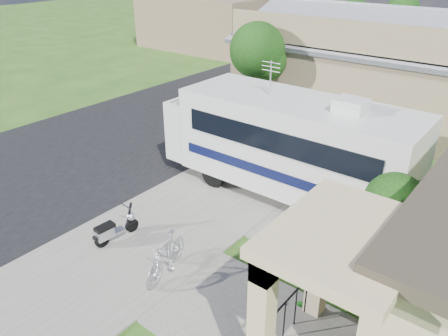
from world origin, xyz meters
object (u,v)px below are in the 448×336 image
Objects in this scene: scooter at (114,229)px; bicycle at (166,258)px; motorhome at (287,142)px; garden_hose at (301,312)px; pickup_truck at (270,81)px; shrub at (392,232)px; van at (313,56)px.

bicycle is (2.11, -0.08, 0.11)m from scooter.
motorhome is at bearing 74.01° from bicycle.
pickup_truck is at bearing 125.39° from garden_hose.
bicycle is 0.32× the size of pickup_truck.
motorhome is 5.52m from bicycle.
pickup_truck is (-4.17, 14.24, 0.34)m from scooter.
bicycle is (-4.32, -2.92, -1.00)m from shrub.
motorhome reaches higher than van.
motorhome is 4.64× the size of bicycle.
pickup_truck is 6.86m from van.
scooter is 14.85m from pickup_truck.
shrub is 0.54× the size of pickup_truck.
van is 14.07× the size of garden_hose.
shrub reaches higher than pickup_truck.
bicycle is 22.32m from van.
pickup_truck reaches higher than scooter.
shrub is at bearing -30.08° from motorhome.
van is 22.81m from garden_hose.
motorhome is at bearing -65.07° from van.
scooter is 21.66m from van.
garden_hose is (5.38, 0.80, -0.33)m from scooter.
scooter is at bearing -112.75° from motorhome.
bicycle is 15.64m from pickup_truck.
pickup_truck is 0.98× the size of van.
motorhome is 1.46× the size of van.
shrub is 2.72m from garden_hose.
bicycle is 0.31× the size of van.
shrub is at bearing 62.90° from garden_hose.
motorhome is at bearing 125.18° from garden_hose.
scooter is 0.79× the size of bicycle.
shrub is at bearing 19.23° from bicycle.
van reaches higher than pickup_truck.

